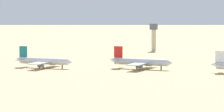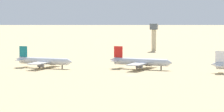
{
  "view_description": "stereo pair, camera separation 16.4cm",
  "coord_description": "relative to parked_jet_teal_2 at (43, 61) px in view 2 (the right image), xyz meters",
  "views": [
    {
      "loc": [
        56.74,
        -276.53,
        31.96
      ],
      "look_at": [
        -16.64,
        31.77,
        6.0
      ],
      "focal_mm": 99.65,
      "sensor_mm": 36.0,
      "label": 1
    },
    {
      "loc": [
        56.9,
        -276.49,
        31.96
      ],
      "look_at": [
        -16.64,
        31.77,
        6.0
      ],
      "focal_mm": 99.65,
      "sensor_mm": 36.0,
      "label": 2
    }
  ],
  "objects": [
    {
      "name": "parked_jet_red_3",
      "position": [
        49.3,
        5.64,
        0.11
      ],
      "size": [
        33.82,
        28.87,
        11.21
      ],
      "rotation": [
        0.0,
        0.0,
        -0.19
      ],
      "color": "silver",
      "rests_on": "ground"
    },
    {
      "name": "parked_jet_teal_2",
      "position": [
        0.0,
        0.0,
        0.0
      ],
      "size": [
        32.91,
        28.0,
        10.89
      ],
      "rotation": [
        0.0,
        0.0,
        -0.15
      ],
      "color": "silver",
      "rests_on": "ground"
    },
    {
      "name": "ground",
      "position": [
        50.44,
        -22.24,
        -3.57
      ],
      "size": [
        4000.0,
        4000.0,
        0.0
      ],
      "primitive_type": "plane",
      "color": "tan"
    },
    {
      "name": "control_tower",
      "position": [
        35.12,
        130.46,
        8.01
      ],
      "size": [
        5.2,
        5.2,
        19.19
      ],
      "color": "#C6B793",
      "rests_on": "ground"
    }
  ]
}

